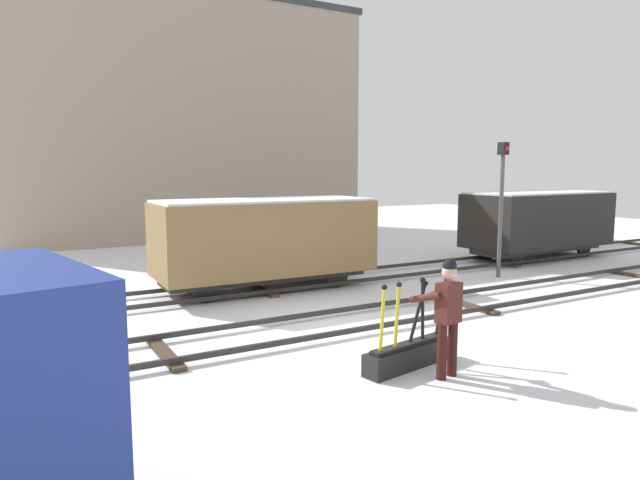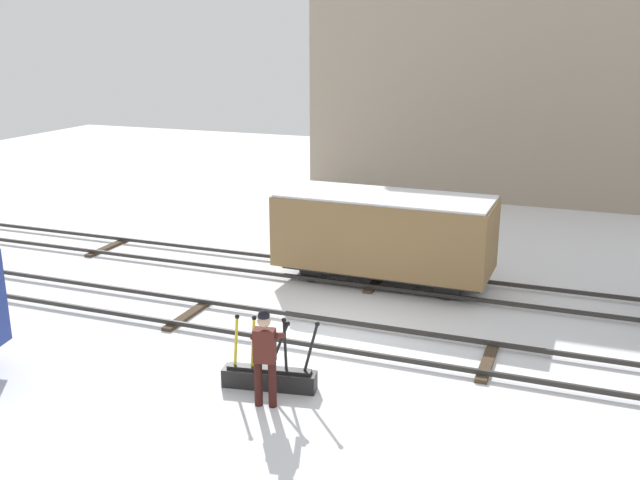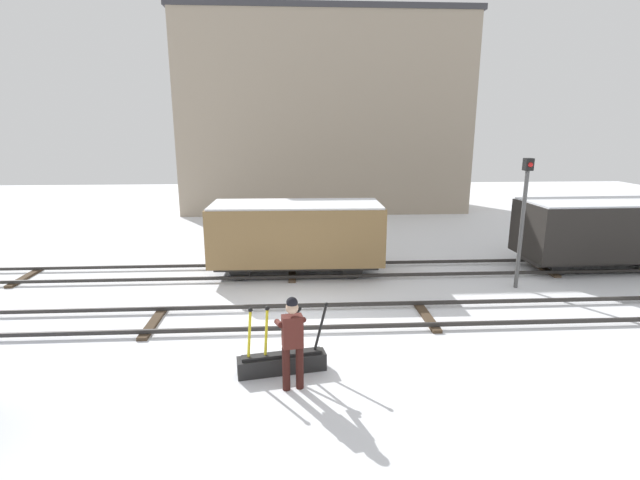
% 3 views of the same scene
% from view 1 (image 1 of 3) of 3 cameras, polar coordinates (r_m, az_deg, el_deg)
% --- Properties ---
extents(ground_plane, '(60.00, 60.00, 0.00)m').
position_cam_1_polar(ground_plane, '(11.55, 1.83, -8.87)').
color(ground_plane, white).
extents(track_main_line, '(44.00, 1.94, 0.18)m').
position_cam_1_polar(track_main_line, '(11.52, 1.83, -8.37)').
color(track_main_line, '#2D2B28').
rests_on(track_main_line, ground_plane).
extents(track_siding_near, '(44.00, 1.94, 0.18)m').
position_cam_1_polar(track_siding_near, '(14.94, -6.16, -4.76)').
color(track_siding_near, '#2D2B28').
rests_on(track_siding_near, ground_plane).
extents(switch_lever_frame, '(1.88, 0.67, 1.45)m').
position_cam_1_polar(switch_lever_frame, '(9.37, 9.09, -11.22)').
color(switch_lever_frame, black).
rests_on(switch_lever_frame, ground_plane).
extents(rail_worker, '(0.63, 0.75, 1.86)m').
position_cam_1_polar(rail_worker, '(8.83, 12.82, -7.00)').
color(rail_worker, '#351511').
rests_on(rail_worker, ground_plane).
extents(signal_post, '(0.24, 0.32, 3.98)m').
position_cam_1_polar(signal_post, '(17.28, 18.04, 4.31)').
color(signal_post, '#4C4C4C').
rests_on(signal_post, ground_plane).
extents(apartment_building, '(16.66, 5.39, 11.11)m').
position_cam_1_polar(apartment_building, '(27.91, -13.69, 11.88)').
color(apartment_building, gray).
rests_on(apartment_building, ground_plane).
extents(freight_car_near_switch, '(5.67, 2.43, 2.41)m').
position_cam_1_polar(freight_car_near_switch, '(21.44, 21.37, 1.87)').
color(freight_car_near_switch, '#2D2B28').
rests_on(freight_car_near_switch, ground_plane).
extents(freight_car_mid_siding, '(5.69, 2.34, 2.43)m').
position_cam_1_polar(freight_car_mid_siding, '(14.79, -5.66, 0.18)').
color(freight_car_mid_siding, '#2D2B28').
rests_on(freight_car_mid_siding, ground_plane).
extents(perched_bird_roof_left, '(0.28, 0.20, 0.13)m').
position_cam_1_polar(perched_bird_roof_left, '(31.26, -5.05, 21.97)').
color(perched_bird_roof_left, '#333338').
rests_on(perched_bird_roof_left, apartment_building).
extents(perched_bird_roof_right, '(0.18, 0.28, 0.13)m').
position_cam_1_polar(perched_bird_roof_right, '(32.56, -0.33, 21.39)').
color(perched_bird_roof_right, '#514C47').
rests_on(perched_bird_roof_right, apartment_building).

